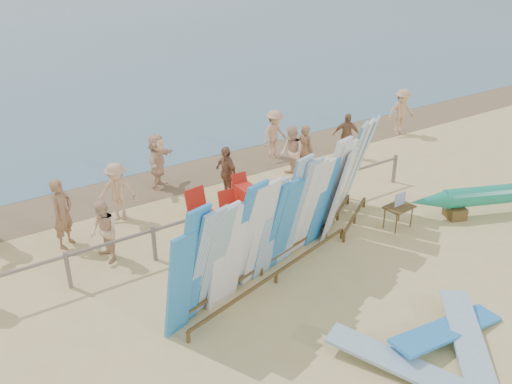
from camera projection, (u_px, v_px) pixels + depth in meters
ground at (300, 295)px, 11.58m from camera, size 160.00×160.00×0.00m
wet_sand_strip at (159, 180)px, 16.98m from camera, size 40.00×2.60×0.01m
fence at (227, 214)px, 13.56m from camera, size 12.08×0.08×0.90m
main_surfboard_rack at (269, 230)px, 11.58m from camera, size 5.54×2.05×2.79m
side_surfboard_rack at (349, 177)px, 13.97m from camera, size 2.55×1.98×2.90m
outrigger_canoe at (512, 194)px, 14.80m from camera, size 5.74×2.76×0.85m
vendor_table at (398, 216)px, 14.09m from camera, size 0.79×0.58×1.00m
flat_board_a at (400, 372)px, 9.55m from camera, size 1.68×2.67×0.35m
flat_board_b at (467, 349)px, 10.08m from camera, size 2.15×2.43×0.36m
flat_board_d at (446, 338)px, 10.35m from camera, size 2.69×0.59×0.40m
beach_chair_left at (201, 214)px, 14.31m from camera, size 0.68×0.70×0.95m
beach_chair_right at (230, 211)px, 14.58m from camera, size 0.52×0.54×0.78m
stroller at (245, 198)px, 14.82m from camera, size 0.57×0.80×1.07m
beachgoer_1 at (62, 213)px, 13.05m from camera, size 0.72×0.69×1.78m
beachgoer_9 at (275, 134)px, 18.38m from camera, size 1.16×0.70×1.68m
beachgoer_3 at (117, 192)px, 14.32m from camera, size 1.11×0.95×1.62m
beachgoer_2 at (104, 232)px, 12.49m from camera, size 0.40×0.77×1.54m
beachgoer_8 at (291, 153)px, 16.82m from camera, size 0.60×0.89×1.67m
beachgoer_10 at (346, 135)px, 18.45m from camera, size 0.95×0.86×1.54m
beachgoer_extra_0 at (402, 112)px, 20.50m from camera, size 1.23×0.78×1.77m
beachgoer_5 at (158, 161)px, 16.16m from camera, size 1.43×1.50×1.69m
beachgoer_7 at (305, 150)px, 17.03m from camera, size 0.44×0.66×1.65m
beachgoer_4 at (226, 173)px, 15.44m from camera, size 0.49×0.98×1.61m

